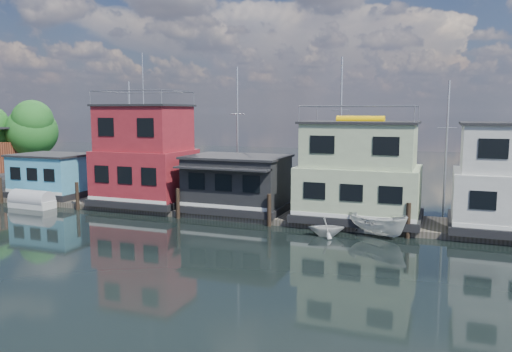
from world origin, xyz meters
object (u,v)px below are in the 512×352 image
at_px(houseboat_blue, 52,175).
at_px(houseboat_red, 145,157).
at_px(motorboat, 377,224).
at_px(tarp_runabout, 32,201).
at_px(houseboat_green, 359,173).
at_px(houseboat_dark, 237,183).
at_px(dinghy_white, 326,227).

height_order(houseboat_blue, houseboat_red, houseboat_red).
xyz_separation_m(houseboat_blue, motorboat, (28.20, -3.11, -1.42)).
height_order(houseboat_red, tarp_runabout, houseboat_red).
distance_m(houseboat_red, motorboat, 19.24).
xyz_separation_m(houseboat_green, motorboat, (1.70, -3.11, -2.76)).
distance_m(houseboat_dark, tarp_runabout, 17.00).
xyz_separation_m(houseboat_blue, houseboat_dark, (17.50, -0.02, 0.21)).
relative_size(houseboat_blue, motorboat, 1.57).
bearing_deg(houseboat_dark, dinghy_white, -27.67).
bearing_deg(tarp_runabout, houseboat_green, 10.14).
bearing_deg(dinghy_white, motorboat, -88.92).
xyz_separation_m(houseboat_green, dinghy_white, (-1.28, -4.07, -2.96)).
relative_size(houseboat_blue, houseboat_dark, 0.86).
bearing_deg(motorboat, houseboat_dark, 98.52).
relative_size(dinghy_white, motorboat, 0.55).
bearing_deg(houseboat_green, houseboat_blue, -180.00).
xyz_separation_m(houseboat_red, houseboat_dark, (8.00, -0.02, -1.69)).
bearing_deg(dinghy_white, tarp_runabout, 71.62).
relative_size(houseboat_green, tarp_runabout, 2.18).
relative_size(houseboat_blue, tarp_runabout, 1.66).
bearing_deg(motorboat, dinghy_white, 132.48).
relative_size(tarp_runabout, dinghy_white, 1.72).
bearing_deg(houseboat_red, houseboat_dark, -0.14).
distance_m(houseboat_blue, houseboat_red, 9.69).
height_order(houseboat_blue, houseboat_green, houseboat_green).
height_order(houseboat_dark, tarp_runabout, houseboat_dark).
distance_m(tarp_runabout, dinghy_white, 24.29).
bearing_deg(houseboat_dark, houseboat_red, 179.86).
relative_size(houseboat_red, dinghy_white, 5.28).
relative_size(houseboat_blue, dinghy_white, 2.85).
bearing_deg(motorboat, houseboat_green, 53.28).
height_order(houseboat_red, dinghy_white, houseboat_red).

